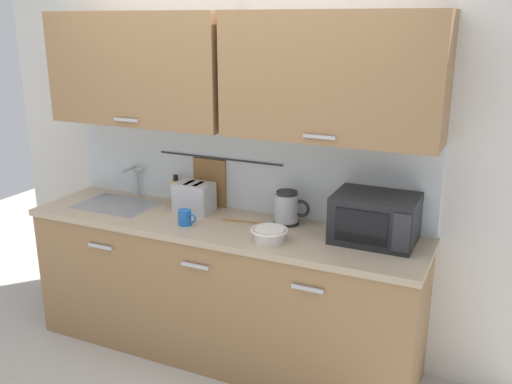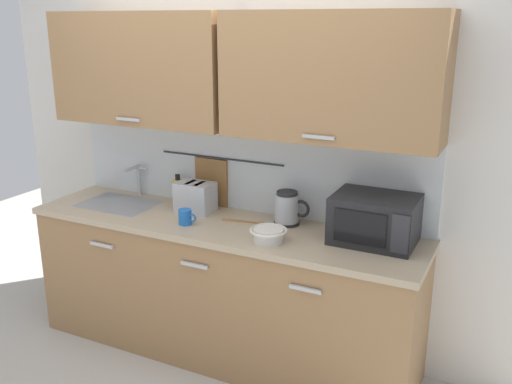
{
  "view_description": "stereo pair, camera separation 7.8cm",
  "coord_description": "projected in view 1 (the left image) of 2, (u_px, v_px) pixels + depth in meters",
  "views": [
    {
      "loc": [
        1.58,
        -2.57,
        2.1
      ],
      "look_at": [
        0.23,
        0.33,
        1.12
      ],
      "focal_mm": 39.58,
      "sensor_mm": 36.0,
      "label": 1
    },
    {
      "loc": [
        1.65,
        -2.54,
        2.1
      ],
      "look_at": [
        0.23,
        0.33,
        1.12
      ],
      "focal_mm": 39.58,
      "sensor_mm": 36.0,
      "label": 2
    }
  ],
  "objects": [
    {
      "name": "counter_unit",
      "position": [
        220.0,
        288.0,
        3.61
      ],
      "size": [
        2.53,
        0.64,
        0.9
      ],
      "color": "#997047",
      "rests_on": "ground"
    },
    {
      "name": "electric_kettle",
      "position": [
        287.0,
        208.0,
        3.43
      ],
      "size": [
        0.23,
        0.16,
        0.21
      ],
      "color": "black",
      "rests_on": "counter_unit"
    },
    {
      "name": "microwave",
      "position": [
        375.0,
        218.0,
        3.15
      ],
      "size": [
        0.46,
        0.35,
        0.27
      ],
      "color": "black",
      "rests_on": "counter_unit"
    },
    {
      "name": "sink_faucet",
      "position": [
        134.0,
        177.0,
        3.95
      ],
      "size": [
        0.09,
        0.17,
        0.22
      ],
      "color": "#B2B5BA",
      "rests_on": "counter_unit"
    },
    {
      "name": "wooden_spoon",
      "position": [
        248.0,
        222.0,
        3.47
      ],
      "size": [
        0.28,
        0.08,
        0.01
      ],
      "color": "#9E7042",
      "rests_on": "counter_unit"
    },
    {
      "name": "mixing_bowl",
      "position": [
        269.0,
        234.0,
        3.17
      ],
      "size": [
        0.21,
        0.21,
        0.08
      ],
      "color": "silver",
      "rests_on": "counter_unit"
    },
    {
      "name": "back_wall_assembly",
      "position": [
        236.0,
        117.0,
        3.49
      ],
      "size": [
        3.7,
        0.41,
        2.5
      ],
      "color": "silver",
      "rests_on": "ground"
    },
    {
      "name": "ground",
      "position": [
        200.0,
        375.0,
        3.48
      ],
      "size": [
        8.0,
        8.0,
        0.0
      ],
      "primitive_type": "plane",
      "color": "#B7B2A8"
    },
    {
      "name": "dish_soap_bottle",
      "position": [
        176.0,
        191.0,
        3.83
      ],
      "size": [
        0.06,
        0.06,
        0.2
      ],
      "color": "yellow",
      "rests_on": "counter_unit"
    },
    {
      "name": "toaster",
      "position": [
        194.0,
        197.0,
        3.66
      ],
      "size": [
        0.26,
        0.17,
        0.19
      ],
      "color": "#B7BABF",
      "rests_on": "counter_unit"
    },
    {
      "name": "mug_near_sink",
      "position": [
        185.0,
        218.0,
        3.42
      ],
      "size": [
        0.12,
        0.08,
        0.09
      ],
      "color": "blue",
      "rests_on": "counter_unit"
    }
  ]
}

